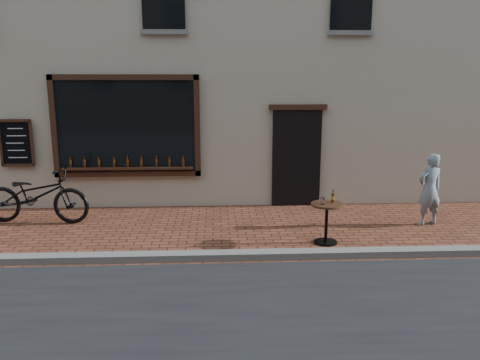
{
  "coord_description": "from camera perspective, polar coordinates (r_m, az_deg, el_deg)",
  "views": [
    {
      "loc": [
        0.09,
        -6.97,
        2.87
      ],
      "look_at": [
        0.5,
        1.2,
        1.1
      ],
      "focal_mm": 35.0,
      "sensor_mm": 36.0,
      "label": 1
    }
  ],
  "objects": [
    {
      "name": "ground",
      "position": [
        7.54,
        -3.38,
        -10.19
      ],
      "size": [
        90.0,
        90.0,
        0.0
      ],
      "primitive_type": "plane",
      "color": "#592D1C",
      "rests_on": "ground"
    },
    {
      "name": "cargo_bicycle",
      "position": [
        10.33,
        -23.79,
        -1.64
      ],
      "size": [
        2.57,
        1.03,
        1.22
      ],
      "rotation": [
        0.0,
        0.0,
        1.44
      ],
      "color": "black",
      "rests_on": "ground"
    },
    {
      "name": "kerb",
      "position": [
        7.71,
        -3.38,
        -9.21
      ],
      "size": [
        90.0,
        0.25,
        0.12
      ],
      "primitive_type": "cube",
      "color": "slate",
      "rests_on": "ground"
    },
    {
      "name": "bistro_table",
      "position": [
        8.43,
        10.54,
        -4.19
      ],
      "size": [
        0.57,
        0.57,
        0.98
      ],
      "color": "black",
      "rests_on": "ground"
    },
    {
      "name": "pedestrian",
      "position": [
        10.02,
        22.1,
        -1.07
      ],
      "size": [
        0.6,
        0.46,
        1.45
      ],
      "primitive_type": "imported",
      "rotation": [
        0.0,
        0.0,
        3.39
      ],
      "color": "gray",
      "rests_on": "ground"
    }
  ]
}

